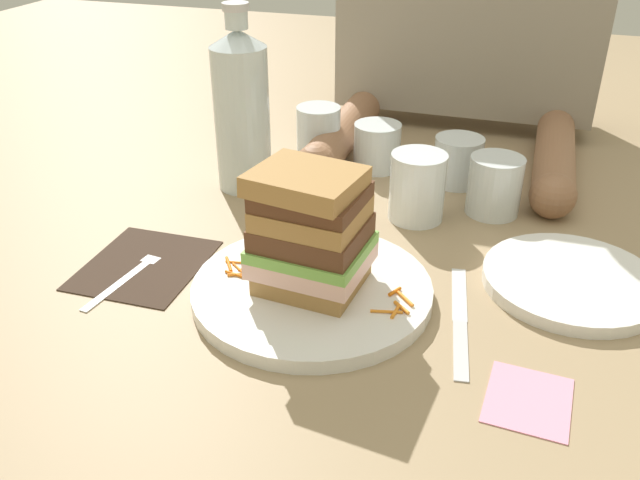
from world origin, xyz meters
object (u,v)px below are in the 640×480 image
object	(u,v)px
side_plate	(571,281)
main_plate	(312,291)
sandwich	(311,232)
empty_tumbler_2	(377,146)
napkin_dark	(147,262)
juice_glass	(417,189)
water_bottle	(242,110)
fork	(134,269)
empty_tumbler_0	(318,135)
empty_tumbler_3	(495,186)
empty_tumbler_1	(458,161)
napkin_pink	(528,399)
knife	(460,321)

from	to	relation	value
side_plate	main_plate	bearing A→B (deg)	-157.86
sandwich	empty_tumbler_2	bearing A→B (deg)	92.66
napkin_dark	juice_glass	world-z (taller)	juice_glass
sandwich	napkin_dark	xyz separation A→B (m)	(-0.21, 0.01, -0.08)
water_bottle	side_plate	distance (m)	0.49
sandwich	juice_glass	bearing A→B (deg)	71.88
fork	empty_tumbler_2	distance (m)	0.44
juice_glass	side_plate	size ratio (longest dim) A/B	0.47
empty_tumbler_0	empty_tumbler_3	bearing A→B (deg)	-19.16
sandwich	water_bottle	bearing A→B (deg)	126.79
empty_tumbler_2	empty_tumbler_3	xyz separation A→B (m)	(0.19, -0.10, 0.00)
sandwich	fork	distance (m)	0.23
main_plate	empty_tumbler_3	world-z (taller)	empty_tumbler_3
sandwich	empty_tumbler_2	size ratio (longest dim) A/B	1.89
empty_tumbler_0	side_plate	world-z (taller)	empty_tumbler_0
empty_tumbler_3	side_plate	distance (m)	0.19
empty_tumbler_0	side_plate	xyz separation A→B (m)	(0.39, -0.26, -0.04)
juice_glass	empty_tumbler_2	distance (m)	0.18
empty_tumbler_1	side_plate	size ratio (longest dim) A/B	0.36
side_plate	empty_tumbler_3	bearing A→B (deg)	122.74
main_plate	napkin_pink	bearing A→B (deg)	-21.98
napkin_pink	empty_tumbler_0	bearing A→B (deg)	126.90
knife	empty_tumbler_2	size ratio (longest dim) A/B	2.74
juice_glass	empty_tumbler_1	distance (m)	0.14
side_plate	sandwich	bearing A→B (deg)	-157.80
side_plate	empty_tumbler_1	bearing A→B (deg)	123.84
napkin_dark	water_bottle	world-z (taller)	water_bottle
juice_glass	empty_tumbler_0	size ratio (longest dim) A/B	1.02
main_plate	napkin_dark	bearing A→B (deg)	178.38
knife	side_plate	xyz separation A→B (m)	(0.11, 0.11, 0.01)
sandwich	empty_tumbler_2	world-z (taller)	sandwich
napkin_dark	napkin_pink	distance (m)	0.46
napkin_dark	empty_tumbler_3	size ratio (longest dim) A/B	1.93
empty_tumbler_2	napkin_pink	xyz separation A→B (m)	(0.26, -0.47, -0.03)
fork	empty_tumbler_0	distance (m)	0.40
empty_tumbler_1	empty_tumbler_2	size ratio (longest dim) A/B	0.99
knife	water_bottle	size ratio (longest dim) A/B	0.76
empty_tumbler_1	empty_tumbler_0	bearing A→B (deg)	176.10
juice_glass	empty_tumbler_1	size ratio (longest dim) A/B	1.28
napkin_dark	empty_tumbler_3	bearing A→B (deg)	34.93
main_plate	empty_tumbler_0	distance (m)	0.39
empty_tumbler_3	napkin_pink	size ratio (longest dim) A/B	0.94
fork	side_plate	xyz separation A→B (m)	(0.49, 0.13, 0.00)
sandwich	empty_tumbler_0	bearing A→B (deg)	106.86
water_bottle	knife	bearing A→B (deg)	-35.14
empty_tumbler_2	juice_glass	bearing A→B (deg)	-58.75
juice_glass	empty_tumbler_1	xyz separation A→B (m)	(0.04, 0.13, -0.01)
sandwich	knife	world-z (taller)	sandwich
water_bottle	side_plate	world-z (taller)	water_bottle
knife	empty_tumbler_3	bearing A→B (deg)	88.61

